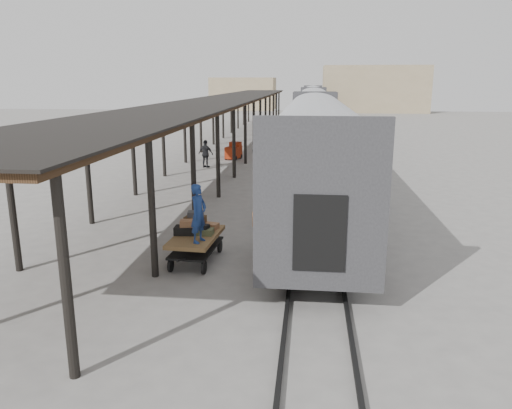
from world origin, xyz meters
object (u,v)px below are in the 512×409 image
object	(u,v)px
porter	(199,213)
pedestrian	(206,154)
baggage_cart	(196,241)
luggage_tug	(234,151)

from	to	relation	value
porter	pedestrian	world-z (taller)	porter
porter	pedestrian	distance (m)	17.90
porter	baggage_cart	bearing A→B (deg)	39.68
baggage_cart	pedestrian	distance (m)	17.20
pedestrian	baggage_cart	bearing A→B (deg)	120.32
luggage_tug	porter	world-z (taller)	porter
baggage_cart	porter	bearing A→B (deg)	-65.22
baggage_cart	pedestrian	size ratio (longest dim) A/B	1.40
porter	pedestrian	xyz separation A→B (m)	(-3.47, 17.54, -0.83)
luggage_tug	porter	bearing A→B (deg)	-69.69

